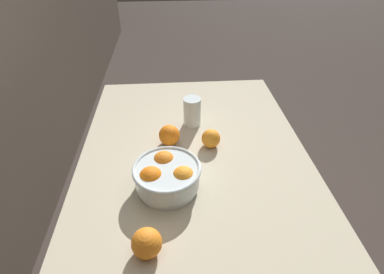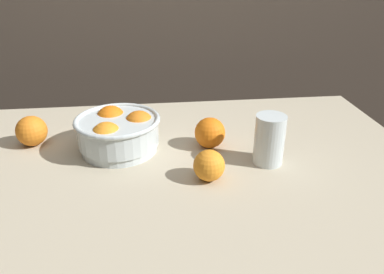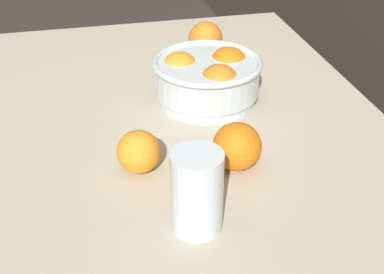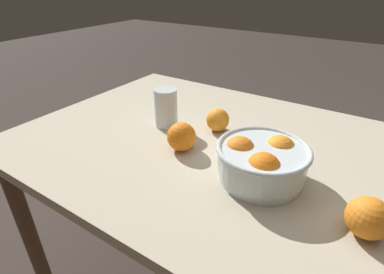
{
  "view_description": "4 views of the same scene",
  "coord_description": "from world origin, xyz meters",
  "px_view_note": "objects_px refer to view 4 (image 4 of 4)",
  "views": [
    {
      "loc": [
        -0.82,
        0.07,
        1.45
      ],
      "look_at": [
        0.05,
        0.01,
        0.8
      ],
      "focal_mm": 28.0,
      "sensor_mm": 36.0,
      "label": 1
    },
    {
      "loc": [
        -0.05,
        -0.77,
        1.2
      ],
      "look_at": [
        0.04,
        0.05,
        0.79
      ],
      "focal_mm": 35.0,
      "sensor_mm": 36.0,
      "label": 2
    },
    {
      "loc": [
        0.78,
        -0.14,
        1.25
      ],
      "look_at": [
        0.07,
        0.02,
        0.8
      ],
      "focal_mm": 50.0,
      "sensor_mm": 36.0,
      "label": 3
    },
    {
      "loc": [
        -0.32,
        0.67,
        1.17
      ],
      "look_at": [
        0.06,
        0.08,
        0.79
      ],
      "focal_mm": 28.0,
      "sensor_mm": 36.0,
      "label": 4
    }
  ],
  "objects_px": {
    "fruit_bowl": "(261,161)",
    "juice_glass": "(166,110)",
    "orange_loose_front": "(368,218)",
    "orange_loose_near_bowl": "(181,137)",
    "orange_loose_aside": "(218,120)"
  },
  "relations": [
    {
      "from": "fruit_bowl",
      "to": "orange_loose_aside",
      "type": "xyz_separation_m",
      "value": [
        0.21,
        -0.17,
        -0.02
      ]
    },
    {
      "from": "fruit_bowl",
      "to": "juice_glass",
      "type": "xyz_separation_m",
      "value": [
        0.36,
        -0.11,
        0.0
      ]
    },
    {
      "from": "fruit_bowl",
      "to": "orange_loose_front",
      "type": "height_order",
      "value": "fruit_bowl"
    },
    {
      "from": "juice_glass",
      "to": "orange_loose_near_bowl",
      "type": "height_order",
      "value": "juice_glass"
    },
    {
      "from": "juice_glass",
      "to": "orange_loose_front",
      "type": "bearing_deg",
      "value": 164.75
    },
    {
      "from": "fruit_bowl",
      "to": "orange_loose_near_bowl",
      "type": "distance_m",
      "value": 0.23
    },
    {
      "from": "orange_loose_near_bowl",
      "to": "orange_loose_front",
      "type": "bearing_deg",
      "value": 172.12
    },
    {
      "from": "juice_glass",
      "to": "orange_loose_near_bowl",
      "type": "relative_size",
      "value": 1.53
    },
    {
      "from": "orange_loose_near_bowl",
      "to": "orange_loose_aside",
      "type": "height_order",
      "value": "orange_loose_near_bowl"
    },
    {
      "from": "orange_loose_near_bowl",
      "to": "fruit_bowl",
      "type": "bearing_deg",
      "value": 177.42
    },
    {
      "from": "fruit_bowl",
      "to": "juice_glass",
      "type": "relative_size",
      "value": 1.76
    },
    {
      "from": "fruit_bowl",
      "to": "orange_loose_aside",
      "type": "height_order",
      "value": "fruit_bowl"
    },
    {
      "from": "orange_loose_near_bowl",
      "to": "orange_loose_front",
      "type": "xyz_separation_m",
      "value": [
        -0.46,
        0.06,
        -0.0
      ]
    },
    {
      "from": "orange_loose_front",
      "to": "orange_loose_aside",
      "type": "bearing_deg",
      "value": -26.79
    },
    {
      "from": "orange_loose_near_bowl",
      "to": "orange_loose_front",
      "type": "distance_m",
      "value": 0.46
    }
  ]
}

